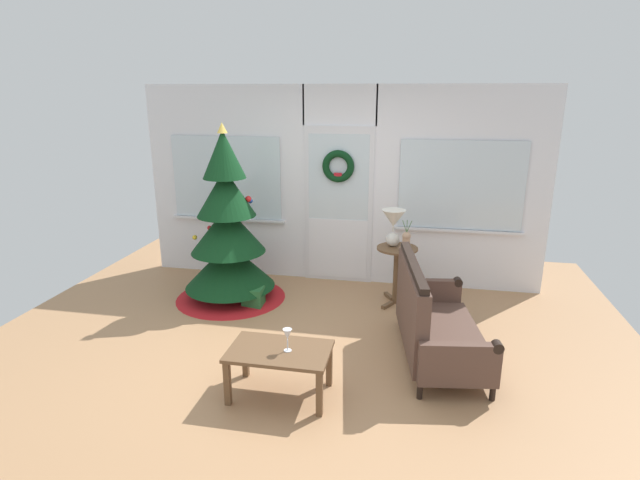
# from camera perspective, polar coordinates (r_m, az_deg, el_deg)

# --- Properties ---
(ground_plane) EXTENTS (6.76, 6.76, 0.00)m
(ground_plane) POSITION_cam_1_polar(r_m,az_deg,el_deg) (5.05, -1.81, -12.69)
(ground_plane) COLOR #AD7F56
(back_wall_with_door) EXTENTS (5.20, 0.19, 2.55)m
(back_wall_with_door) POSITION_cam_1_polar(r_m,az_deg,el_deg) (6.56, 2.18, 6.15)
(back_wall_with_door) COLOR white
(back_wall_with_door) RESTS_ON ground
(christmas_tree) EXTENTS (1.34, 1.34, 2.13)m
(christmas_tree) POSITION_cam_1_polar(r_m,az_deg,el_deg) (6.13, -10.39, 0.17)
(christmas_tree) COLOR #4C331E
(christmas_tree) RESTS_ON ground
(settee_sofa) EXTENTS (0.92, 1.60, 0.96)m
(settee_sofa) POSITION_cam_1_polar(r_m,az_deg,el_deg) (4.93, 12.46, -8.95)
(settee_sofa) COLOR black
(settee_sofa) RESTS_ON ground
(side_table) EXTENTS (0.50, 0.48, 0.70)m
(side_table) POSITION_cam_1_polar(r_m,az_deg,el_deg) (6.03, 8.68, -2.69)
(side_table) COLOR brown
(side_table) RESTS_ON ground
(table_lamp) EXTENTS (0.28, 0.28, 0.44)m
(table_lamp) POSITION_cam_1_polar(r_m,az_deg,el_deg) (5.93, 8.32, 1.94)
(table_lamp) COLOR silver
(table_lamp) RESTS_ON side_table
(flower_vase) EXTENTS (0.11, 0.10, 0.35)m
(flower_vase) POSITION_cam_1_polar(r_m,az_deg,el_deg) (5.87, 9.76, 0.03)
(flower_vase) COLOR tan
(flower_vase) RESTS_ON side_table
(coffee_table) EXTENTS (0.84, 0.52, 0.42)m
(coffee_table) POSITION_cam_1_polar(r_m,az_deg,el_deg) (4.28, -4.61, -13.01)
(coffee_table) COLOR brown
(coffee_table) RESTS_ON ground
(wine_glass) EXTENTS (0.08, 0.08, 0.20)m
(wine_glass) POSITION_cam_1_polar(r_m,az_deg,el_deg) (4.16, -3.72, -10.71)
(wine_glass) COLOR silver
(wine_glass) RESTS_ON coffee_table
(gift_box) EXTENTS (0.23, 0.21, 0.23)m
(gift_box) POSITION_cam_1_polar(r_m,az_deg,el_deg) (6.05, -7.57, -6.45)
(gift_box) COLOR #266633
(gift_box) RESTS_ON ground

